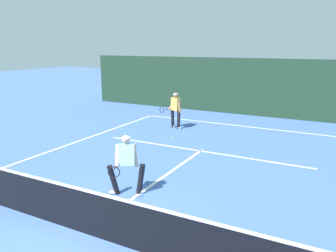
% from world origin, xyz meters
% --- Properties ---
extents(ground_plane, '(80.00, 80.00, 0.00)m').
position_xyz_m(ground_plane, '(0.00, 0.00, 0.00)').
color(ground_plane, '#4668AF').
extents(court_line_baseline_far, '(9.69, 0.10, 0.01)m').
position_xyz_m(court_line_baseline_far, '(0.00, 10.78, 0.00)').
color(court_line_baseline_far, white).
rests_on(court_line_baseline_far, ground_plane).
extents(court_line_service, '(7.90, 0.10, 0.01)m').
position_xyz_m(court_line_service, '(0.00, 6.25, 0.00)').
color(court_line_service, white).
rests_on(court_line_service, ground_plane).
extents(court_line_centre, '(0.10, 6.40, 0.01)m').
position_xyz_m(court_line_centre, '(0.00, 3.20, 0.00)').
color(court_line_centre, white).
rests_on(court_line_centre, ground_plane).
extents(tennis_net, '(10.62, 0.09, 1.07)m').
position_xyz_m(tennis_net, '(0.00, 0.00, 0.51)').
color(tennis_net, '#1E4723').
rests_on(tennis_net, ground_plane).
extents(player_near, '(0.91, 1.06, 1.58)m').
position_xyz_m(player_near, '(-0.29, 1.99, 0.86)').
color(player_near, black).
rests_on(player_near, ground_plane).
extents(player_far, '(0.99, 0.83, 1.66)m').
position_xyz_m(player_far, '(-2.40, 8.96, 0.92)').
color(player_far, black).
rests_on(player_far, ground_plane).
extents(tennis_ball, '(0.07, 0.07, 0.07)m').
position_xyz_m(tennis_ball, '(-1.67, 7.31, 0.03)').
color(tennis_ball, '#D1E033').
rests_on(tennis_ball, ground_plane).
extents(back_fence_windscreen, '(20.70, 0.12, 3.10)m').
position_xyz_m(back_fence_windscreen, '(0.00, 13.54, 1.55)').
color(back_fence_windscreen, '#1F3825').
rests_on(back_fence_windscreen, ground_plane).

